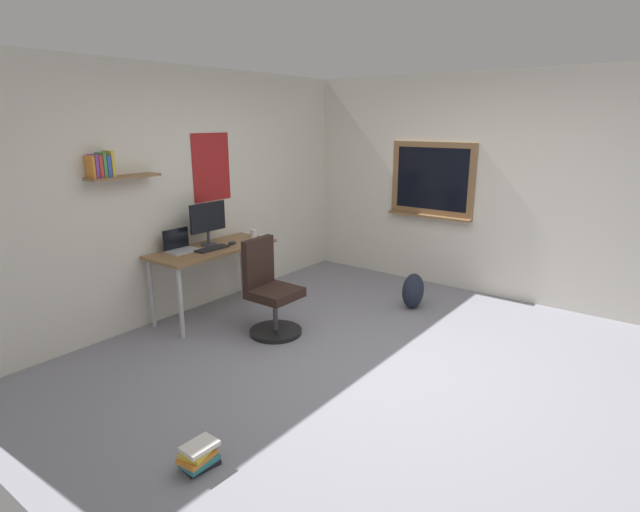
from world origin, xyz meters
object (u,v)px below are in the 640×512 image
object	(u,v)px
monitor_primary	(208,221)
book_stack_on_floor	(199,456)
computer_mouse	(232,243)
coffee_mug	(254,234)
desk	(213,255)
laptop	(180,246)
keyboard	(212,249)
office_chair	(270,294)
backpack	(413,291)

from	to	relation	value
monitor_primary	book_stack_on_floor	xyz separation A→B (m)	(-1.80, -1.95, -0.94)
computer_mouse	coffee_mug	world-z (taller)	coffee_mug
desk	laptop	xyz separation A→B (m)	(-0.31, 0.14, 0.14)
keyboard	computer_mouse	size ratio (longest dim) A/B	3.56
book_stack_on_floor	keyboard	bearing A→B (deg)	46.38
monitor_primary	office_chair	bearing A→B (deg)	-93.03
laptop	book_stack_on_floor	size ratio (longest dim) A/B	1.22
computer_mouse	backpack	bearing A→B (deg)	-51.61
computer_mouse	office_chair	bearing A→B (deg)	-106.63
laptop	computer_mouse	bearing A→B (deg)	-22.48
laptop	coffee_mug	bearing A→B (deg)	-10.42
laptop	keyboard	distance (m)	0.33
office_chair	keyboard	size ratio (longest dim) A/B	2.57
desk	coffee_mug	distance (m)	0.61
backpack	computer_mouse	bearing A→B (deg)	128.39
laptop	book_stack_on_floor	world-z (taller)	laptop
laptop	computer_mouse	xyz separation A→B (m)	(0.52, -0.22, -0.04)
monitor_primary	keyboard	bearing A→B (deg)	-121.72
desk	backpack	distance (m)	2.25
monitor_primary	laptop	bearing A→B (deg)	172.06
office_chair	backpack	world-z (taller)	office_chair
office_chair	computer_mouse	bearing A→B (deg)	73.37
desk	laptop	bearing A→B (deg)	155.39
monitor_primary	backpack	world-z (taller)	monitor_primary
keyboard	computer_mouse	xyz separation A→B (m)	(0.28, 0.00, 0.01)
backpack	book_stack_on_floor	size ratio (longest dim) A/B	1.57
keyboard	coffee_mug	size ratio (longest dim) A/B	4.02
desk	monitor_primary	bearing A→B (deg)	69.87
keyboard	backpack	distance (m)	2.26
computer_mouse	monitor_primary	bearing A→B (deg)	136.43
office_chair	book_stack_on_floor	distance (m)	2.06
desk	backpack	bearing A→B (deg)	-48.49
office_chair	monitor_primary	xyz separation A→B (m)	(0.05, 0.92, 0.61)
computer_mouse	book_stack_on_floor	size ratio (longest dim) A/B	0.41
computer_mouse	desk	bearing A→B (deg)	160.79
desk	coffee_mug	size ratio (longest dim) A/B	15.03
office_chair	backpack	bearing A→B (deg)	-29.09
desk	office_chair	size ratio (longest dim) A/B	1.46
office_chair	book_stack_on_floor	size ratio (longest dim) A/B	3.72
office_chair	computer_mouse	world-z (taller)	office_chair
office_chair	backpack	distance (m)	1.69
coffee_mug	book_stack_on_floor	distance (m)	3.07
laptop	keyboard	size ratio (longest dim) A/B	0.84
monitor_primary	backpack	distance (m)	2.39
backpack	keyboard	bearing A→B (deg)	134.14
desk	computer_mouse	distance (m)	0.24
keyboard	book_stack_on_floor	size ratio (longest dim) A/B	1.45
computer_mouse	coffee_mug	bearing A→B (deg)	7.49
computer_mouse	book_stack_on_floor	xyz separation A→B (m)	(-1.98, -1.78, -0.69)
computer_mouse	book_stack_on_floor	distance (m)	2.75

